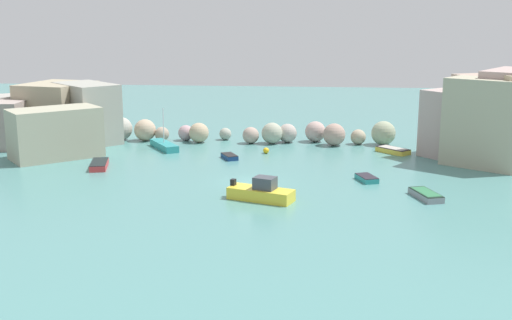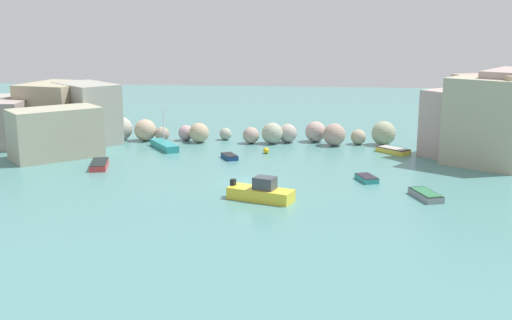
# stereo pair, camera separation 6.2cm
# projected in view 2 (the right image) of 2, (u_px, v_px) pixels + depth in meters

# --- Properties ---
(cove_water) EXTENTS (160.00, 160.00, 0.00)m
(cove_water) POSITION_uv_depth(u_px,v_px,m) (251.00, 182.00, 55.99)
(cove_water) COLOR teal
(cove_water) RESTS_ON ground
(cliff_headland_left) EXTENTS (16.91, 19.66, 6.83)m
(cliff_headland_left) POSITION_uv_depth(u_px,v_px,m) (55.00, 118.00, 72.45)
(cliff_headland_left) COLOR tan
(cliff_headland_left) RESTS_ON ground
(cliff_headland_right) EXTENTS (15.67, 15.37, 9.24)m
(cliff_headland_right) POSITION_uv_depth(u_px,v_px,m) (501.00, 121.00, 64.01)
(cliff_headland_right) COLOR #AF9691
(cliff_headland_right) RESTS_ON ground
(rock_breakwater) EXTENTS (33.43, 4.53, 2.75)m
(rock_breakwater) POSITION_uv_depth(u_px,v_px,m) (252.00, 132.00, 73.50)
(rock_breakwater) COLOR #A5A499
(rock_breakwater) RESTS_ON ground
(channel_buoy) EXTENTS (0.64, 0.64, 0.64)m
(channel_buoy) POSITION_uv_depth(u_px,v_px,m) (266.00, 151.00, 67.74)
(channel_buoy) COLOR gold
(channel_buoy) RESTS_ON cove_water
(moored_boat_0) EXTENTS (2.09, 2.62, 0.49)m
(moored_boat_0) POSITION_uv_depth(u_px,v_px,m) (230.00, 157.00, 65.17)
(moored_boat_0) COLOR navy
(moored_boat_0) RESTS_ON cove_water
(moored_boat_1) EXTENTS (2.47, 3.81, 0.56)m
(moored_boat_1) POSITION_uv_depth(u_px,v_px,m) (426.00, 195.00, 50.92)
(moored_boat_1) COLOR gray
(moored_boat_1) RESTS_ON cove_water
(moored_boat_2) EXTENTS (5.55, 3.51, 1.93)m
(moored_boat_2) POSITION_uv_depth(u_px,v_px,m) (261.00, 192.00, 50.34)
(moored_boat_2) COLOR yellow
(moored_boat_2) RESTS_ON cove_water
(moored_boat_3) EXTENTS (4.26, 5.41, 4.53)m
(moored_boat_3) POSITION_uv_depth(u_px,v_px,m) (164.00, 145.00, 70.11)
(moored_boat_3) COLOR teal
(moored_boat_3) RESTS_ON cove_water
(moored_boat_4) EXTENTS (2.06, 2.77, 0.49)m
(moored_boat_4) POSITION_uv_depth(u_px,v_px,m) (367.00, 178.00, 56.31)
(moored_boat_4) COLOR teal
(moored_boat_4) RESTS_ON cove_water
(moored_boat_5) EXTENTS (3.64, 3.67, 0.58)m
(moored_boat_5) POSITION_uv_depth(u_px,v_px,m) (393.00, 150.00, 67.99)
(moored_boat_5) COLOR gold
(moored_boat_5) RESTS_ON cove_water
(moored_boat_6) EXTENTS (2.44, 4.29, 0.61)m
(moored_boat_6) POSITION_uv_depth(u_px,v_px,m) (99.00, 165.00, 61.34)
(moored_boat_6) COLOR #C03638
(moored_boat_6) RESTS_ON cove_water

